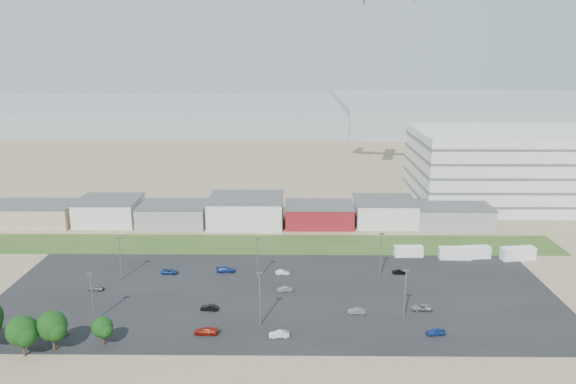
{
  "coord_description": "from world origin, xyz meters",
  "views": [
    {
      "loc": [
        8.36,
        -91.91,
        51.54
      ],
      "look_at": [
        7.16,
        22.0,
        22.38
      ],
      "focal_mm": 35.0,
      "sensor_mm": 36.0,
      "label": 1
    }
  ],
  "objects_px": {
    "parked_car_6": "(226,269)",
    "parked_car_13": "(279,334)",
    "parked_car_3": "(206,331)",
    "parked_car_0": "(422,307)",
    "parked_car_2": "(436,332)",
    "parked_car_10": "(56,332)",
    "parked_car_4": "(209,308)",
    "parked_car_7": "(285,289)",
    "parked_car_11": "(283,272)",
    "parked_car_5": "(96,288)",
    "parked_car_9": "(170,272)",
    "box_trailer_a": "(408,251)",
    "parked_car_1": "(356,311)",
    "parked_car_8": "(399,272)"
  },
  "relations": [
    {
      "from": "parked_car_13",
      "to": "parked_car_2",
      "type": "bearing_deg",
      "value": 86.8
    },
    {
      "from": "parked_car_2",
      "to": "parked_car_10",
      "type": "relative_size",
      "value": 0.81
    },
    {
      "from": "parked_car_3",
      "to": "parked_car_11",
      "type": "relative_size",
      "value": 1.36
    },
    {
      "from": "parked_car_2",
      "to": "parked_car_6",
      "type": "bearing_deg",
      "value": -131.74
    },
    {
      "from": "parked_car_2",
      "to": "parked_car_6",
      "type": "relative_size",
      "value": 0.81
    },
    {
      "from": "parked_car_4",
      "to": "parked_car_9",
      "type": "relative_size",
      "value": 0.92
    },
    {
      "from": "parked_car_13",
      "to": "parked_car_11",
      "type": "bearing_deg",
      "value": 174.52
    },
    {
      "from": "parked_car_7",
      "to": "parked_car_8",
      "type": "distance_m",
      "value": 28.67
    },
    {
      "from": "parked_car_1",
      "to": "parked_car_6",
      "type": "height_order",
      "value": "parked_car_6"
    },
    {
      "from": "parked_car_3",
      "to": "parked_car_6",
      "type": "xyz_separation_m",
      "value": [
        0.17,
        29.94,
        -0.0
      ]
    },
    {
      "from": "parked_car_5",
      "to": "parked_car_4",
      "type": "bearing_deg",
      "value": 74.02
    },
    {
      "from": "parked_car_4",
      "to": "parked_car_9",
      "type": "height_order",
      "value": "parked_car_4"
    },
    {
      "from": "parked_car_1",
      "to": "parked_car_6",
      "type": "xyz_separation_m",
      "value": [
        -28.71,
        21.29,
        0.07
      ]
    },
    {
      "from": "box_trailer_a",
      "to": "parked_car_0",
      "type": "height_order",
      "value": "box_trailer_a"
    },
    {
      "from": "parked_car_3",
      "to": "parked_car_1",
      "type": "bearing_deg",
      "value": 110.0
    },
    {
      "from": "parked_car_0",
      "to": "parked_car_2",
      "type": "relative_size",
      "value": 1.19
    },
    {
      "from": "parked_car_6",
      "to": "parked_car_13",
      "type": "distance_m",
      "value": 33.71
    },
    {
      "from": "parked_car_3",
      "to": "parked_car_10",
      "type": "bearing_deg",
      "value": -85.48
    },
    {
      "from": "box_trailer_a",
      "to": "parked_car_8",
      "type": "relative_size",
      "value": 2.2
    },
    {
      "from": "parked_car_4",
      "to": "parked_car_7",
      "type": "distance_m",
      "value": 17.85
    },
    {
      "from": "parked_car_6",
      "to": "parked_car_7",
      "type": "height_order",
      "value": "parked_car_6"
    },
    {
      "from": "parked_car_4",
      "to": "parked_car_5",
      "type": "relative_size",
      "value": 1.07
    },
    {
      "from": "parked_car_6",
      "to": "parked_car_8",
      "type": "relative_size",
      "value": 1.36
    },
    {
      "from": "parked_car_6",
      "to": "parked_car_8",
      "type": "bearing_deg",
      "value": -93.55
    },
    {
      "from": "parked_car_2",
      "to": "parked_car_9",
      "type": "relative_size",
      "value": 0.92
    },
    {
      "from": "parked_car_2",
      "to": "parked_car_3",
      "type": "xyz_separation_m",
      "value": [
        -42.62,
        -0.16,
        0.04
      ]
    },
    {
      "from": "parked_car_9",
      "to": "parked_car_10",
      "type": "height_order",
      "value": "parked_car_10"
    },
    {
      "from": "parked_car_2",
      "to": "parked_car_4",
      "type": "relative_size",
      "value": 1.0
    },
    {
      "from": "parked_car_0",
      "to": "parked_car_7",
      "type": "height_order",
      "value": "parked_car_0"
    },
    {
      "from": "parked_car_1",
      "to": "parked_car_6",
      "type": "relative_size",
      "value": 0.79
    },
    {
      "from": "parked_car_4",
      "to": "parked_car_8",
      "type": "distance_m",
      "value": 46.32
    },
    {
      "from": "parked_car_4",
      "to": "parked_car_11",
      "type": "distance_m",
      "value": 23.75
    },
    {
      "from": "parked_car_0",
      "to": "parked_car_5",
      "type": "relative_size",
      "value": 1.27
    },
    {
      "from": "parked_car_0",
      "to": "parked_car_2",
      "type": "height_order",
      "value": "parked_car_2"
    },
    {
      "from": "parked_car_11",
      "to": "parked_car_4",
      "type": "bearing_deg",
      "value": 140.88
    },
    {
      "from": "parked_car_4",
      "to": "parked_car_9",
      "type": "bearing_deg",
      "value": -140.07
    },
    {
      "from": "parked_car_0",
      "to": "parked_car_8",
      "type": "bearing_deg",
      "value": -177.47
    },
    {
      "from": "parked_car_4",
      "to": "parked_car_9",
      "type": "xyz_separation_m",
      "value": [
        -12.19,
        18.99,
        -0.05
      ]
    },
    {
      "from": "parked_car_2",
      "to": "parked_car_3",
      "type": "relative_size",
      "value": 0.81
    },
    {
      "from": "parked_car_1",
      "to": "parked_car_9",
      "type": "height_order",
      "value": "parked_car_1"
    },
    {
      "from": "parked_car_4",
      "to": "parked_car_5",
      "type": "distance_m",
      "value": 27.95
    },
    {
      "from": "parked_car_2",
      "to": "parked_car_8",
      "type": "height_order",
      "value": "parked_car_2"
    },
    {
      "from": "parked_car_1",
      "to": "parked_car_7",
      "type": "xyz_separation_m",
      "value": [
        -14.5,
        10.51,
        -0.03
      ]
    },
    {
      "from": "parked_car_1",
      "to": "parked_car_2",
      "type": "height_order",
      "value": "parked_car_2"
    },
    {
      "from": "parked_car_3",
      "to": "parked_car_7",
      "type": "relative_size",
      "value": 1.33
    },
    {
      "from": "parked_car_2",
      "to": "parked_car_13",
      "type": "xyz_separation_m",
      "value": [
        -29.0,
        -1.13,
        0.0
      ]
    },
    {
      "from": "parked_car_4",
      "to": "parked_car_7",
      "type": "xyz_separation_m",
      "value": [
        15.2,
        9.35,
        -0.04
      ]
    },
    {
      "from": "parked_car_5",
      "to": "parked_car_7",
      "type": "relative_size",
      "value": 1.0
    },
    {
      "from": "parked_car_0",
      "to": "parked_car_1",
      "type": "bearing_deg",
      "value": -83.56
    },
    {
      "from": "box_trailer_a",
      "to": "parked_car_2",
      "type": "xyz_separation_m",
      "value": [
        -2.98,
        -40.77,
        -0.74
      ]
    }
  ]
}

